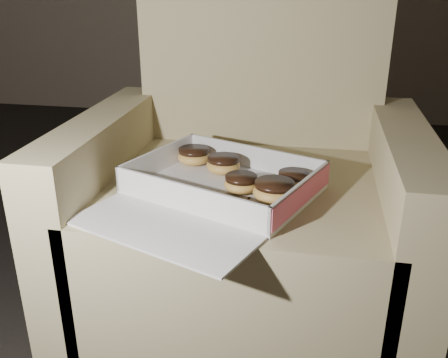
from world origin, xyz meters
TOP-DOWN VIEW (x-y plane):
  - armchair at (0.78, 0.42)m, footprint 0.80×0.68m
  - bakery_box at (0.74, 0.25)m, footprint 0.50×0.53m
  - donut_a at (0.86, 0.23)m, footprint 0.09×0.09m
  - donut_b at (0.73, 0.37)m, footprint 0.08×0.08m
  - donut_c at (0.89, 0.31)m, footprint 0.07×0.07m
  - donut_d at (0.79, 0.27)m, footprint 0.07×0.07m
  - donut_e at (0.65, 0.41)m, footprint 0.08×0.08m
  - crumb_a at (0.77, 0.17)m, footprint 0.01×0.01m
  - crumb_b at (0.67, 0.27)m, footprint 0.01×0.01m
  - crumb_c at (0.81, 0.24)m, footprint 0.01×0.01m
  - crumb_d at (0.88, 0.16)m, footprint 0.01×0.01m

SIDE VIEW (x-z plane):
  - armchair at x=0.78m, z-range -0.16..0.68m
  - crumb_a at x=0.77m, z-range 0.38..0.39m
  - crumb_b at x=0.67m, z-range 0.38..0.39m
  - crumb_c at x=0.81m, z-range 0.38..0.39m
  - crumb_d at x=0.88m, z-range 0.38..0.39m
  - bakery_box at x=0.74m, z-range 0.36..0.42m
  - donut_c at x=0.89m, z-range 0.39..0.42m
  - donut_d at x=0.79m, z-range 0.39..0.42m
  - donut_b at x=0.73m, z-range 0.39..0.43m
  - donut_e at x=0.65m, z-range 0.39..0.43m
  - donut_a at x=0.86m, z-range 0.39..0.43m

